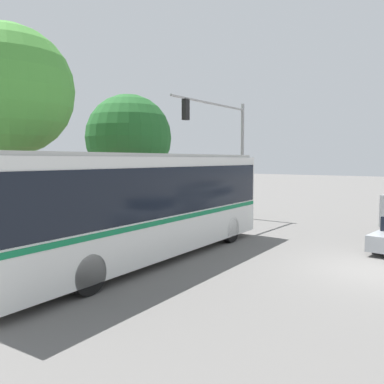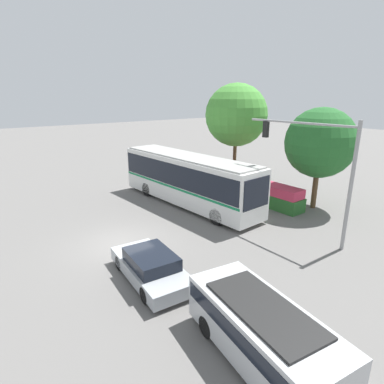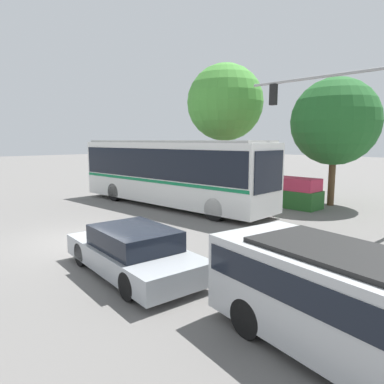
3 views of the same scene
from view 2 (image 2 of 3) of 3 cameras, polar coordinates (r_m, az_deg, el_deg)
name	(u,v)px [view 2 (image 2 of 3)]	position (r m, az deg, el deg)	size (l,w,h in m)	color
ground_plane	(121,244)	(16.77, -12.58, -9.04)	(140.00, 140.00, 0.00)	slate
city_bus	(188,177)	(21.58, -0.80, 2.75)	(11.87, 3.11, 3.40)	silver
sedan_foreground	(151,267)	(13.33, -7.43, -13.15)	(4.60, 2.28, 1.23)	#9EA3A8
suv_left_lane	(262,329)	(9.82, 12.51, -22.93)	(5.21, 2.73, 1.73)	#B2B5B7
traffic_light_pole	(320,159)	(16.95, 22.01, 5.47)	(6.31, 0.24, 6.22)	gray
flowering_hedge	(245,187)	(23.71, 9.57, 0.85)	(9.33, 1.34, 1.52)	#286028
street_tree_left	(236,115)	(25.51, 7.96, 13.51)	(4.82, 4.82, 8.18)	brown
street_tree_centre	(320,143)	(21.93, 22.06, 8.16)	(4.45, 4.45, 6.58)	brown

